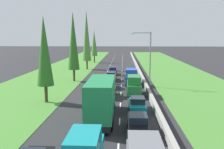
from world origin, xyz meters
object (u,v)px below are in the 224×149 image
red_sedan_centre_lane (111,76)px  green_hatchback_right_lane (129,74)px  blue_hatchback_centre_lane (109,83)px  black_sedan_right_lane (138,123)px  poplar_tree_fifth (94,43)px  blue_hatchback_centre_lane_sixth (113,71)px  poplar_tree_second (44,51)px  teal_sedan_right_lane (137,104)px  poplar_tree_fourth (87,36)px  yellow_sedan_centre_lane (109,91)px  green_van_right_lane (134,85)px  street_light_mast (148,55)px  green_box_truck_centre_lane (102,98)px  blue_van_right_lane (131,77)px  poplar_tree_third (73,41)px

red_sedan_centre_lane → green_hatchback_right_lane: green_hatchback_right_lane is taller
green_hatchback_right_lane → blue_hatchback_centre_lane: bearing=-110.5°
black_sedan_right_lane → poplar_tree_fifth: 59.17m
blue_hatchback_centre_lane_sixth → poplar_tree_second: (-7.41, -23.34, 5.61)m
teal_sedan_right_lane → poplar_tree_fourth: size_ratio=0.31×
yellow_sedan_centre_lane → poplar_tree_second: (-7.72, -3.35, 5.63)m
green_van_right_lane → poplar_tree_fifth: bearing=103.8°
red_sedan_centre_lane → poplar_tree_second: bearing=-114.8°
teal_sedan_right_lane → blue_hatchback_centre_lane_sixth: blue_hatchback_centre_lane_sixth is taller
blue_hatchback_centre_lane_sixth → street_light_mast: (6.29, -13.11, 4.40)m
black_sedan_right_lane → yellow_sedan_centre_lane: 13.15m
green_box_truck_centre_lane → black_sedan_right_lane: (3.43, -3.31, -1.37)m
red_sedan_centre_lane → black_sedan_right_lane: bearing=-82.0°
blue_hatchback_centre_lane → red_sedan_centre_lane: size_ratio=0.87×
blue_van_right_lane → green_box_truck_centre_lane: bearing=-101.0°
black_sedan_right_lane → green_box_truck_centre_lane: bearing=136.0°
green_van_right_lane → street_light_mast: street_light_mast is taller
green_box_truck_centre_lane → street_light_mast: size_ratio=1.04×
green_van_right_lane → poplar_tree_fifth: 45.69m
poplar_tree_fifth → street_light_mast: (13.32, -38.35, -0.88)m
teal_sedan_right_lane → red_sedan_centre_lane: same height
teal_sedan_right_lane → green_van_right_lane: 7.76m
blue_hatchback_centre_lane → poplar_tree_fifth: size_ratio=0.38×
green_box_truck_centre_lane → poplar_tree_second: (-7.58, 6.07, 4.26)m
poplar_tree_fifth → blue_hatchback_centre_lane: bearing=-79.9°
black_sedan_right_lane → poplar_tree_third: poplar_tree_third is taller
blue_hatchback_centre_lane_sixth → street_light_mast: 15.19m
poplar_tree_second → blue_van_right_lane: bearing=47.0°
blue_van_right_lane → yellow_sedan_centre_lane: bearing=-111.5°
yellow_sedan_centre_lane → green_van_right_lane: green_van_right_lane is taller
green_box_truck_centre_lane → green_hatchback_right_lane: (3.31, 24.57, -1.35)m
blue_hatchback_centre_lane_sixth → poplar_tree_third: bearing=-130.1°
yellow_sedan_centre_lane → blue_hatchback_centre_lane: bearing=93.2°
green_box_truck_centre_lane → poplar_tree_fifth: (-7.20, 54.65, 3.93)m
poplar_tree_third → teal_sedan_right_lane: bearing=-59.7°
poplar_tree_fifth → green_box_truck_centre_lane: bearing=-82.5°
blue_hatchback_centre_lane → poplar_tree_fifth: 40.37m
green_van_right_lane → red_sedan_centre_lane: size_ratio=1.09×
black_sedan_right_lane → poplar_tree_fourth: size_ratio=0.31×
green_van_right_lane → street_light_mast: bearing=66.8°
black_sedan_right_lane → blue_van_right_lane: (0.08, 21.27, 0.59)m
green_box_truck_centre_lane → red_sedan_centre_lane: (-0.14, 22.17, -1.37)m
poplar_tree_fourth → poplar_tree_fifth: size_ratio=1.45×
blue_van_right_lane → poplar_tree_third: (-10.58, 3.27, 6.03)m
green_hatchback_right_lane → blue_hatchback_centre_lane_sixth: same height
blue_hatchback_centre_lane_sixth → blue_van_right_lane: bearing=-72.2°
blue_hatchback_centre_lane_sixth → red_sedan_centre_lane: bearing=-89.8°
black_sedan_right_lane → yellow_sedan_centre_lane: same height
green_van_right_lane → red_sedan_centre_lane: green_van_right_lane is taller
green_box_truck_centre_lane → street_light_mast: bearing=69.4°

